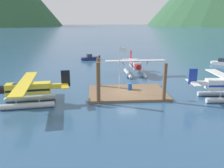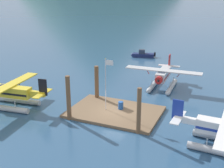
{
  "view_description": "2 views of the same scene",
  "coord_description": "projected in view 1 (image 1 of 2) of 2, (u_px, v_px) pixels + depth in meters",
  "views": [
    {
      "loc": [
        -4.15,
        -28.06,
        9.24
      ],
      "look_at": [
        -2.0,
        0.26,
        1.29
      ],
      "focal_mm": 36.16,
      "sensor_mm": 36.0,
      "label": 1
    },
    {
      "loc": [
        11.46,
        -27.35,
        13.56
      ],
      "look_at": [
        -1.77,
        3.29,
        2.18
      ],
      "focal_mm": 46.38,
      "sensor_mm": 36.0,
      "label": 2
    }
  ],
  "objects": [
    {
      "name": "ground_plane",
      "position": [
        127.0,
        94.0,
        29.74
      ],
      "size": [
        1200.0,
        1200.0,
        0.0
      ],
      "primitive_type": "plane",
      "color": "#2D5175"
    },
    {
      "name": "dock_platform",
      "position": [
        127.0,
        93.0,
        29.7
      ],
      "size": [
        10.02,
        6.95,
        0.3
      ],
      "primitive_type": "cube",
      "color": "brown",
      "rests_on": "ground"
    },
    {
      "name": "piling_near_left",
      "position": [
        98.0,
        83.0,
        25.55
      ],
      "size": [
        0.47,
        0.47,
        4.85
      ],
      "primitive_type": "cylinder",
      "color": "brown",
      "rests_on": "ground"
    },
    {
      "name": "piling_near_right",
      "position": [
        165.0,
        83.0,
        26.18
      ],
      "size": [
        0.43,
        0.43,
        4.64
      ],
      "primitive_type": "cylinder",
      "color": "brown",
      "rests_on": "ground"
    },
    {
      "name": "piling_far_left",
      "position": [
        99.0,
        73.0,
        31.74
      ],
      "size": [
        0.51,
        0.51,
        4.31
      ],
      "primitive_type": "cylinder",
      "color": "brown",
      "rests_on": "ground"
    },
    {
      "name": "flagpole",
      "position": [
        120.0,
        64.0,
        28.53
      ],
      "size": [
        0.95,
        0.1,
        5.94
      ],
      "color": "silver",
      "rests_on": "dock_platform"
    },
    {
      "name": "fuel_drum",
      "position": [
        130.0,
        87.0,
        30.24
      ],
      "size": [
        0.62,
        0.62,
        0.88
      ],
      "color": "#1E4C99",
      "rests_on": "dock_platform"
    },
    {
      "name": "seaplane_silver_bow_right",
      "position": [
        135.0,
        66.0,
        39.59
      ],
      "size": [
        10.44,
        7.98,
        3.84
      ],
      "color": "#B7BABF",
      "rests_on": "ground"
    },
    {
      "name": "seaplane_yellow_port_aft",
      "position": [
        28.0,
        91.0,
        25.45
      ],
      "size": [
        7.95,
        10.49,
        3.84
      ],
      "color": "#B7BABF",
      "rests_on": "ground"
    },
    {
      "name": "boat_white_open_east",
      "position": [
        222.0,
        63.0,
        49.11
      ],
      "size": [
        4.36,
        3.49,
        1.5
      ],
      "color": "silver",
      "rests_on": "ground"
    },
    {
      "name": "boat_navy_open_north",
      "position": [
        90.0,
        58.0,
        55.28
      ],
      "size": [
        4.76,
        2.61,
        1.5
      ],
      "color": "navy",
      "rests_on": "ground"
    }
  ]
}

